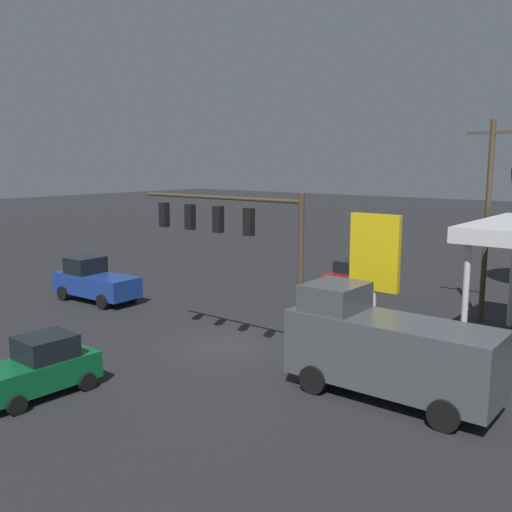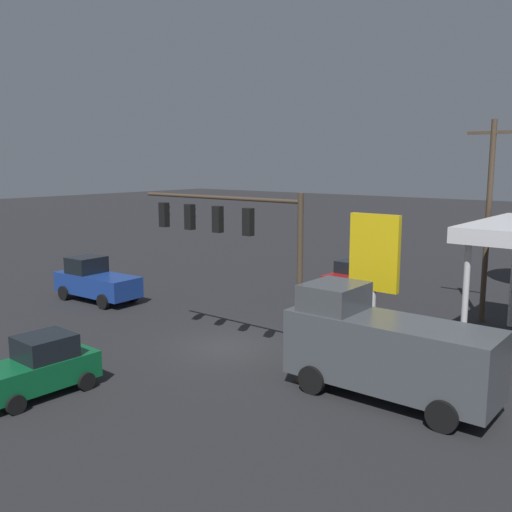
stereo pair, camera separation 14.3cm
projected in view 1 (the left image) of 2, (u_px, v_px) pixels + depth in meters
name	position (u px, v px, depth m)	size (l,w,h in m)	color
ground_plane	(226.00, 347.00, 23.86)	(200.00, 200.00, 0.00)	#262628
traffic_signal_assembly	(231.00, 233.00, 21.20)	(7.79, 0.43, 6.62)	#473828
utility_pole	(487.00, 217.00, 26.86)	(2.40, 0.26, 9.58)	#473828
price_sign	(375.00, 259.00, 21.68)	(2.01, 0.27, 5.72)	silver
delivery_truck	(386.00, 348.00, 18.45)	(6.83, 2.62, 3.58)	#474C51
hatchback_crossing	(41.00, 367.00, 18.83)	(2.05, 3.85, 1.97)	#0C592D
sedan_far	(354.00, 277.00, 33.60)	(2.22, 4.48, 1.93)	maroon
pickup_parked	(95.00, 281.00, 31.56)	(5.29, 2.45, 2.40)	navy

